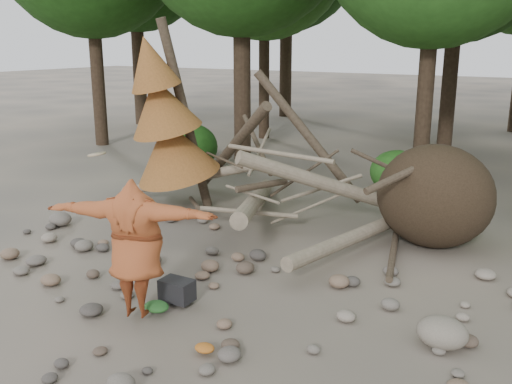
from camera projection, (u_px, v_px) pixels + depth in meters
The scene contains 11 objects.
ground at pixel (188, 298), 8.77m from camera, with size 120.00×120.00×0.00m, color #514C44.
deadfall_pile at pixel (404, 195), 11.03m from camera, with size 8.55×5.24×3.30m.
dead_conifer at pixel (166, 121), 12.57m from camera, with size 2.06×2.16×4.35m.
bush_left at pixel (188, 147), 17.28m from camera, with size 1.80×1.80×1.44m, color #1D4C14.
bush_mid at pixel (397, 172), 14.69m from camera, with size 1.40×1.40×1.12m, color #27601B.
frisbee_thrower at pixel (135, 248), 7.87m from camera, with size 2.52×1.41×2.17m.
backpack at pixel (177, 294), 8.56m from camera, with size 0.49×0.33×0.33m, color black.
cloth_green at pixel (157, 310), 8.25m from camera, with size 0.38×0.32×0.14m, color #255A24.
cloth_orange at pixel (205, 351), 7.19m from camera, with size 0.27×0.22×0.10m, color #B05F1E.
boulder_mid_right at pixel (442, 332), 7.35m from camera, with size 0.66×0.59×0.40m, color gray.
boulder_mid_left at pixel (60, 219), 12.17m from camera, with size 0.50×0.45×0.30m, color #676057.
Camera 1 is at (5.04, -6.36, 3.85)m, focal length 40.00 mm.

